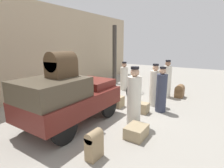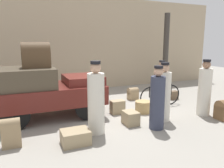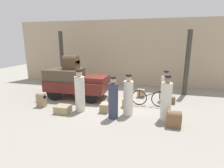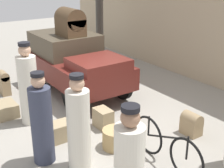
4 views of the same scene
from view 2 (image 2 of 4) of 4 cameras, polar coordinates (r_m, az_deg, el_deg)
ground_plane at (r=7.32m, az=-0.83°, el=-7.71°), size 30.00×30.00×0.00m
station_building_facade at (r=10.82m, az=-9.22°, el=10.30°), size 16.00×0.15×4.50m
canopy_pillar_right at (r=11.11m, az=13.85°, el=8.06°), size 0.27×0.27×3.69m
truck at (r=7.05m, az=-17.26°, el=-1.33°), size 3.32×1.70×1.59m
bicycle at (r=8.26m, az=12.53°, el=-3.01°), size 1.72×0.04×0.81m
wicker_basket at (r=7.45m, az=8.08°, el=-5.92°), size 0.53×0.53×0.39m
porter_lifting_near_truck at (r=7.60m, az=23.02°, el=-1.47°), size 0.41×0.41×1.80m
porter_carrying_trunk at (r=6.67m, az=13.36°, el=-2.70°), size 0.41×0.41×1.76m
porter_standing_middle at (r=6.01m, az=11.75°, el=-4.25°), size 0.39×0.39×1.73m
conductor_in_dark_uniform at (r=5.59m, az=-4.19°, el=-4.46°), size 0.43×0.43×1.88m
porter_with_bicycle at (r=9.43m, az=12.77°, el=0.73°), size 0.42×0.42×1.59m
suitcase_small_leather at (r=7.28m, az=1.42°, el=-6.02°), size 0.45×0.30×0.44m
trunk_large_brown at (r=9.41m, az=15.72°, el=-2.82°), size 0.37×0.24×0.35m
trunk_barrel_dark at (r=9.04m, az=5.48°, el=-2.46°), size 0.41×0.30×0.50m
suitcase_tan_flat at (r=5.48m, az=-24.87°, el=-11.27°), size 0.41×0.24×0.67m
trunk_wicker_pale at (r=5.29m, az=-9.52°, el=-13.50°), size 0.64×0.51×0.33m
suitcase_black_upright at (r=6.38m, az=4.85°, el=-8.81°), size 0.37×0.49×0.38m
trunk_on_truck_roof at (r=6.90m, az=-19.30°, el=7.07°), size 0.80×0.57×0.75m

